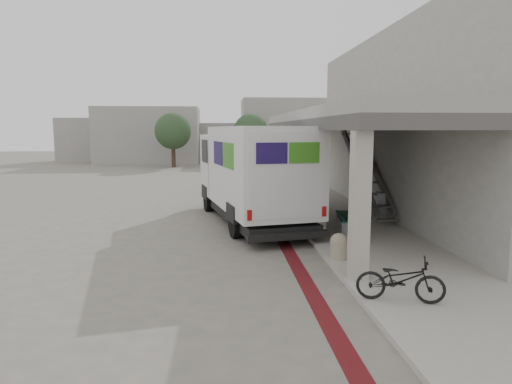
{
  "coord_description": "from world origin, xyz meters",
  "views": [
    {
      "loc": [
        -0.85,
        -12.87,
        3.34
      ],
      "look_at": [
        0.14,
        -0.24,
        1.6
      ],
      "focal_mm": 32.0,
      "sensor_mm": 36.0,
      "label": 1
    }
  ],
  "objects": [
    {
      "name": "ground",
      "position": [
        0.0,
        0.0,
        0.0
      ],
      "size": [
        120.0,
        120.0,
        0.0
      ],
      "primitive_type": "plane",
      "color": "#666157",
      "rests_on": "ground"
    },
    {
      "name": "bike_lane_stripe",
      "position": [
        1.0,
        2.0,
        0.01
      ],
      "size": [
        0.35,
        40.0,
        0.01
      ],
      "primitive_type": "cube",
      "color": "#551114",
      "rests_on": "ground"
    },
    {
      "name": "sidewalk",
      "position": [
        4.0,
        0.0,
        0.06
      ],
      "size": [
        4.4,
        28.0,
        0.12
      ],
      "primitive_type": "cube",
      "color": "gray",
      "rests_on": "ground"
    },
    {
      "name": "transit_building",
      "position": [
        6.83,
        4.5,
        3.4
      ],
      "size": [
        7.6,
        17.0,
        7.0
      ],
      "color": "gray",
      "rests_on": "ground"
    },
    {
      "name": "distant_backdrop",
      "position": [
        -2.84,
        35.89,
        2.7
      ],
      "size": [
        28.0,
        10.0,
        6.5
      ],
      "color": "gray",
      "rests_on": "ground"
    },
    {
      "name": "tree_left",
      "position": [
        -5.0,
        28.0,
        3.18
      ],
      "size": [
        3.2,
        3.2,
        4.8
      ],
      "color": "#38281C",
      "rests_on": "ground"
    },
    {
      "name": "tree_mid",
      "position": [
        2.0,
        30.0,
        3.18
      ],
      "size": [
        3.2,
        3.2,
        4.8
      ],
      "color": "#38281C",
      "rests_on": "ground"
    },
    {
      "name": "tree_right",
      "position": [
        10.0,
        29.0,
        3.18
      ],
      "size": [
        3.2,
        3.2,
        4.8
      ],
      "color": "#38281C",
      "rests_on": "ground"
    },
    {
      "name": "fedex_truck",
      "position": [
        0.27,
        3.31,
        1.83
      ],
      "size": [
        3.96,
        8.38,
        3.44
      ],
      "rotation": [
        0.0,
        0.0,
        0.2
      ],
      "color": "black",
      "rests_on": "ground"
    },
    {
      "name": "bench",
      "position": [
        3.16,
        1.35,
        0.45
      ],
      "size": [
        0.71,
        2.0,
        0.46
      ],
      "rotation": [
        0.0,
        0.0,
        -0.15
      ],
      "color": "slate",
      "rests_on": "sidewalk"
    },
    {
      "name": "bollard_near",
      "position": [
        2.1,
        -1.9,
        0.44
      ],
      "size": [
        0.43,
        0.43,
        0.64
      ],
      "color": "gray",
      "rests_on": "sidewalk"
    },
    {
      "name": "bollard_far",
      "position": [
        3.66,
        2.13,
        0.42
      ],
      "size": [
        0.4,
        0.4,
        0.6
      ],
      "color": "gray",
      "rests_on": "sidewalk"
    },
    {
      "name": "utility_cabinet",
      "position": [
        5.0,
        3.16,
        0.59
      ],
      "size": [
        0.48,
        0.61,
        0.95
      ],
      "primitive_type": "cube",
      "rotation": [
        0.0,
        0.0,
        -0.09
      ],
      "color": "gray",
      "rests_on": "sidewalk"
    },
    {
      "name": "bicycle_black",
      "position": [
        2.5,
        -4.86,
        0.55
      ],
      "size": [
        1.72,
        1.04,
        0.85
      ],
      "primitive_type": "imported",
      "rotation": [
        0.0,
        0.0,
        1.26
      ],
      "color": "black",
      "rests_on": "sidewalk"
    }
  ]
}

